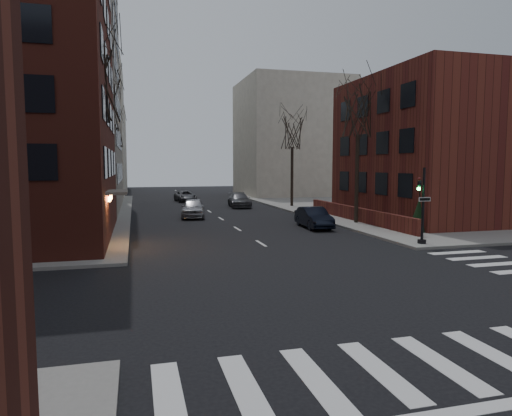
{
  "coord_description": "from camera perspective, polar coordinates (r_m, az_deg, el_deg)",
  "views": [
    {
      "loc": [
        -6.6,
        -11.78,
        4.28
      ],
      "look_at": [
        -0.4,
        11.59,
        2.0
      ],
      "focal_mm": 32.0,
      "sensor_mm": 36.0,
      "label": 1
    }
  ],
  "objects": [
    {
      "name": "tree_right_b",
      "position": [
        46.53,
        4.56,
        9.44
      ],
      "size": [
        3.74,
        3.74,
        9.18
      ],
      "color": "#2D231C",
      "rests_on": "sidewalk_far_right"
    },
    {
      "name": "sidewalk_far_right",
      "position": [
        55.05,
        25.49,
        0.48
      ],
      "size": [
        44.0,
        44.0,
        0.15
      ],
      "primitive_type": "cube",
      "color": "gray",
      "rests_on": "ground"
    },
    {
      "name": "streetlamp_near",
      "position": [
        33.82,
        -17.65,
        5.06
      ],
      "size": [
        0.36,
        0.36,
        6.28
      ],
      "color": "black",
      "rests_on": "sidewalk_far_left"
    },
    {
      "name": "car_lane_gray",
      "position": [
        46.48,
        -2.09,
        0.99
      ],
      "size": [
        2.42,
        5.09,
        1.43
      ],
      "primitive_type": "imported",
      "rotation": [
        0.0,
        0.0,
        -0.09
      ],
      "color": "#404145",
      "rests_on": "ground"
    },
    {
      "name": "sandwich_board",
      "position": [
        35.1,
        12.58,
        -0.78
      ],
      "size": [
        0.44,
        0.58,
        0.88
      ],
      "primitive_type": "cube",
      "rotation": [
        0.0,
        0.0,
        0.1
      ],
      "color": "white",
      "rests_on": "sidewalk_far_right"
    },
    {
      "name": "building_left_tan",
      "position": [
        47.94,
        -28.3,
        16.46
      ],
      "size": [
        18.0,
        18.0,
        28.0
      ],
      "primitive_type": "cube",
      "color": "gray",
      "rests_on": "ground"
    },
    {
      "name": "traffic_signal",
      "position": [
        25.47,
        20.02,
        -0.28
      ],
      "size": [
        0.76,
        0.44,
        4.0
      ],
      "color": "black",
      "rests_on": "sidewalk_far_right"
    },
    {
      "name": "tree_right_a",
      "position": [
        33.73,
        12.66,
        11.64
      ],
      "size": [
        3.96,
        3.96,
        9.72
      ],
      "color": "#2D231C",
      "rests_on": "sidewalk_far_right"
    },
    {
      "name": "tree_left_a",
      "position": [
        26.21,
        -20.13,
        14.27
      ],
      "size": [
        4.18,
        4.18,
        10.26
      ],
      "color": "#2D231C",
      "rests_on": "sidewalk_far_left"
    },
    {
      "name": "car_lane_far",
      "position": [
        54.33,
        -8.84,
        1.47
      ],
      "size": [
        2.46,
        4.71,
        1.26
      ],
      "primitive_type": "imported",
      "rotation": [
        0.0,
        0.0,
        0.08
      ],
      "color": "#47474D",
      "rests_on": "ground"
    },
    {
      "name": "building_distant_ra",
      "position": [
        65.55,
        4.44,
        8.62
      ],
      "size": [
        14.0,
        14.0,
        16.0
      ],
      "primitive_type": "cube",
      "color": "beige",
      "rests_on": "ground"
    },
    {
      "name": "building_distant_la",
      "position": [
        67.47,
        -22.27,
        9.0
      ],
      "size": [
        14.0,
        16.0,
        18.0
      ],
      "primitive_type": "cube",
      "color": "beige",
      "rests_on": "ground"
    },
    {
      "name": "building_distant_lb",
      "position": [
        84.07,
        -19.38,
        6.94
      ],
      "size": [
        10.0,
        12.0,
        14.0
      ],
      "primitive_type": "cube",
      "color": "beige",
      "rests_on": "ground"
    },
    {
      "name": "ground",
      "position": [
        14.16,
        14.04,
        -12.36
      ],
      "size": [
        160.0,
        160.0,
        0.0
      ],
      "primitive_type": "plane",
      "color": "black",
      "rests_on": "ground"
    },
    {
      "name": "tree_left_b",
      "position": [
        38.12,
        -18.49,
        12.09
      ],
      "size": [
        4.4,
        4.4,
        10.8
      ],
      "color": "#2D231C",
      "rests_on": "sidewalk_far_left"
    },
    {
      "name": "parked_sedan",
      "position": [
        31.34,
        7.24,
        -1.19
      ],
      "size": [
        1.72,
        4.39,
        1.42
      ],
      "primitive_type": "imported",
      "rotation": [
        0.0,
        0.0,
        -0.05
      ],
      "color": "black",
      "rests_on": "ground"
    },
    {
      "name": "tree_left_c",
      "position": [
        51.96,
        -17.49,
        9.28
      ],
      "size": [
        3.96,
        3.96,
        9.72
      ],
      "color": "#2D231C",
      "rests_on": "sidewalk_far_left"
    },
    {
      "name": "car_lane_silver",
      "position": [
        37.63,
        -7.88,
        0.0
      ],
      "size": [
        2.47,
        4.81,
        1.57
      ],
      "primitive_type": "imported",
      "rotation": [
        0.0,
        0.0,
        -0.14
      ],
      "color": "#A1A2A7",
      "rests_on": "ground"
    },
    {
      "name": "low_wall_right",
      "position": [
        34.83,
        12.38,
        -0.72
      ],
      "size": [
        0.35,
        16.0,
        1.0
      ],
      "primitive_type": "cube",
      "color": "maroon",
      "rests_on": "sidewalk_far_right"
    },
    {
      "name": "streetlamp_far",
      "position": [
        53.8,
        -16.64,
        5.12
      ],
      "size": [
        0.36,
        0.36,
        6.28
      ],
      "color": "black",
      "rests_on": "sidewalk_far_left"
    },
    {
      "name": "evergreen_shrub",
      "position": [
        30.19,
        19.73,
        -0.75
      ],
      "size": [
        1.43,
        1.43,
        2.14
      ],
      "primitive_type": "cone",
      "rotation": [
        0.0,
        0.0,
        0.12
      ],
      "color": "#16321C",
      "rests_on": "sidewalk_far_right"
    },
    {
      "name": "building_right_brick",
      "position": [
        38.5,
        22.17,
        6.81
      ],
      "size": [
        12.0,
        14.0,
        11.0
      ],
      "primitive_type": "cube",
      "color": "maroon",
      "rests_on": "ground"
    }
  ]
}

